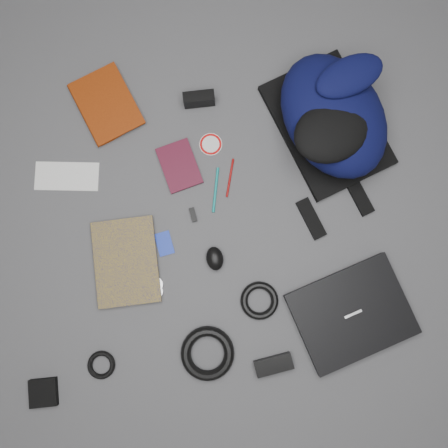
{
  "coord_description": "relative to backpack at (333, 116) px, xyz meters",
  "views": [
    {
      "loc": [
        -0.01,
        -0.16,
        1.44
      ],
      "look_at": [
        0.0,
        0.0,
        0.02
      ],
      "focal_mm": 35.0,
      "sensor_mm": 36.0,
      "label": 1
    }
  ],
  "objects": [
    {
      "name": "usb_silver",
      "position": [
        -0.41,
        -0.42,
        -0.1
      ],
      "size": [
        0.03,
        0.05,
        0.01
      ],
      "primitive_type": "cube",
      "rotation": [
        0.0,
        0.0,
        -0.27
      ],
      "color": "silver",
      "rests_on": "ground"
    },
    {
      "name": "sticker_disc",
      "position": [
        -0.4,
        -0.03,
        -0.1
      ],
      "size": [
        0.09,
        0.09,
        0.0
      ],
      "primitive_type": "cylinder",
      "rotation": [
        0.0,
        0.0,
        -0.15
      ],
      "color": "white",
      "rests_on": "ground"
    },
    {
      "name": "textbook_red",
      "position": [
        -0.82,
        0.09,
        -0.09
      ],
      "size": [
        0.26,
        0.29,
        0.03
      ],
      "primitive_type": "imported",
      "rotation": [
        0.0,
        0.0,
        0.41
      ],
      "color": "maroon",
      "rests_on": "ground"
    },
    {
      "name": "power_cord_coil",
      "position": [
        -0.46,
        -0.72,
        -0.08
      ],
      "size": [
        0.2,
        0.2,
        0.03
      ],
      "primitive_type": "torus",
      "rotation": [
        0.0,
        0.0,
        0.15
      ],
      "color": "black",
      "rests_on": "ground"
    },
    {
      "name": "power_brick",
      "position": [
        -0.25,
        -0.77,
        -0.08
      ],
      "size": [
        0.13,
        0.07,
        0.03
      ],
      "primitive_type": "cube",
      "rotation": [
        0.0,
        0.0,
        0.17
      ],
      "color": "black",
      "rests_on": "ground"
    },
    {
      "name": "backpack",
      "position": [
        0.0,
        0.0,
        0.0
      ],
      "size": [
        0.48,
        0.57,
        0.2
      ],
      "primitive_type": null,
      "rotation": [
        0.0,
        0.0,
        0.38
      ],
      "color": "black",
      "rests_on": "ground"
    },
    {
      "name": "headphone_right",
      "position": [
        -0.61,
        -0.51,
        -0.09
      ],
      "size": [
        0.05,
        0.05,
        0.01
      ],
      "primitive_type": "cylinder",
      "rotation": [
        0.0,
        0.0,
        -0.04
      ],
      "color": "#BCBBBD",
      "rests_on": "ground"
    },
    {
      "name": "id_badge",
      "position": [
        -0.57,
        -0.36,
        -0.1
      ],
      "size": [
        0.07,
        0.09,
        0.0
      ],
      "primitive_type": "cube",
      "rotation": [
        0.0,
        0.0,
        0.2
      ],
      "color": "#1731B3",
      "rests_on": "ground"
    },
    {
      "name": "envelope",
      "position": [
        -0.89,
        -0.11,
        -0.1
      ],
      "size": [
        0.22,
        0.12,
        0.0
      ],
      "primitive_type": "cube",
      "rotation": [
        0.0,
        0.0,
        -0.1
      ],
      "color": "white",
      "rests_on": "ground"
    },
    {
      "name": "pouch",
      "position": [
        -0.98,
        -0.8,
        -0.09
      ],
      "size": [
        0.09,
        0.09,
        0.02
      ],
      "primitive_type": "cube",
      "rotation": [
        0.0,
        0.0,
        0.03
      ],
      "color": "black",
      "rests_on": "ground"
    },
    {
      "name": "earbud_coil",
      "position": [
        -0.8,
        -0.73,
        -0.09
      ],
      "size": [
        0.1,
        0.1,
        0.02
      ],
      "primitive_type": "torus",
      "rotation": [
        0.0,
        0.0,
        0.16
      ],
      "color": "black",
      "rests_on": "ground"
    },
    {
      "name": "headphone_left",
      "position": [
        -0.61,
        -0.49,
        -0.09
      ],
      "size": [
        0.06,
        0.06,
        0.01
      ],
      "primitive_type": "cylinder",
      "rotation": [
        0.0,
        0.0,
        0.34
      ],
      "color": "#A4A4A6",
      "rests_on": "ground"
    },
    {
      "name": "compact_camera",
      "position": [
        -0.42,
        0.12,
        -0.07
      ],
      "size": [
        0.11,
        0.04,
        0.06
      ],
      "primitive_type": "cube",
      "rotation": [
        0.0,
        0.0,
        0.04
      ],
      "color": "black",
      "rests_on": "ground"
    },
    {
      "name": "ground",
      "position": [
        -0.37,
        -0.31,
        -0.1
      ],
      "size": [
        4.0,
        4.0,
        0.0
      ],
      "primitive_type": "plane",
      "color": "#4F4F51",
      "rests_on": "ground"
    },
    {
      "name": "usb_black",
      "position": [
        -0.47,
        -0.27,
        -0.1
      ],
      "size": [
        0.03,
        0.05,
        0.01
      ],
      "primitive_type": "cube",
      "rotation": [
        0.0,
        0.0,
        0.19
      ],
      "color": "black",
      "rests_on": "ground"
    },
    {
      "name": "laptop",
      "position": [
        0.01,
        -0.63,
        -0.08
      ],
      "size": [
        0.42,
        0.37,
        0.04
      ],
      "primitive_type": "cube",
      "rotation": [
        0.0,
        0.0,
        0.33
      ],
      "color": "black",
      "rests_on": "ground"
    },
    {
      "name": "comic_book",
      "position": [
        -0.8,
        -0.41,
        -0.09
      ],
      "size": [
        0.22,
        0.29,
        0.02
      ],
      "primitive_type": "imported",
      "rotation": [
        0.0,
        0.0,
        0.05
      ],
      "color": "#C1A20D",
      "rests_on": "ground"
    },
    {
      "name": "dvd_case",
      "position": [
        -0.51,
        -0.1,
        -0.09
      ],
      "size": [
        0.16,
        0.19,
        0.01
      ],
      "primitive_type": "cube",
      "rotation": [
        0.0,
        0.0,
        0.28
      ],
      "color": "#3E0B1A",
      "rests_on": "ground"
    },
    {
      "name": "pen_red",
      "position": [
        -0.34,
        -0.15,
        -0.1
      ],
      "size": [
        0.04,
        0.13,
        0.01
      ],
      "primitive_type": "cylinder",
      "rotation": [
        1.57,
        0.0,
        -0.24
      ],
      "color": "maroon",
      "rests_on": "ground"
    },
    {
      "name": "mouse",
      "position": [
        -0.41,
        -0.42,
        -0.08
      ],
      "size": [
        0.06,
        0.08,
        0.04
      ],
      "primitive_type": "ellipsoid",
      "rotation": [
        0.0,
        0.0,
        0.11
      ],
      "color": "black",
      "rests_on": "ground"
    },
    {
      "name": "pen_teal",
      "position": [
        -0.39,
        -0.19,
        -0.1
      ],
      "size": [
        0.04,
        0.15,
        0.01
      ],
      "primitive_type": "cylinder",
      "rotation": [
        1.57,
        0.0,
        -0.18
      ],
      "color": "#0E807E",
      "rests_on": "ground"
    },
    {
      "name": "cable_coil",
      "position": [
        -0.28,
        -0.57,
        -0.09
      ],
      "size": [
        0.14,
        0.14,
        0.02
      ],
      "primitive_type": "torus",
      "rotation": [
        0.0,
        0.0,
        0.15
      ],
      "color": "black",
      "rests_on": "ground"
    }
  ]
}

